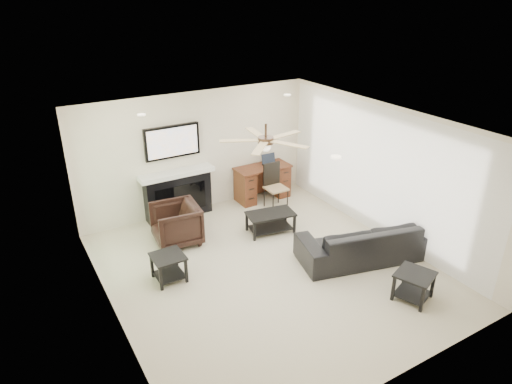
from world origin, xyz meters
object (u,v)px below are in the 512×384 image
at_px(sofa, 364,241).
at_px(coffee_table, 270,222).
at_px(armchair, 176,224).
at_px(desk, 262,183).
at_px(fireplace_unit, 177,173).

xyz_separation_m(sofa, coffee_table, (-0.90, 1.60, -0.13)).
xyz_separation_m(armchair, coffee_table, (1.70, -0.55, -0.18)).
distance_m(sofa, desk, 2.99).
distance_m(fireplace_unit, desk, 2.01).
xyz_separation_m(armchair, desk, (2.36, 0.83, 0.00)).
height_order(coffee_table, fireplace_unit, fireplace_unit).
bearing_deg(coffee_table, desk, 74.19).
distance_m(sofa, fireplace_unit, 3.83).
distance_m(armchair, coffee_table, 1.80).
bearing_deg(desk, fireplace_unit, 176.43).
distance_m(coffee_table, fireplace_unit, 2.10).
bearing_deg(armchair, desk, 115.08).
relative_size(coffee_table, desk, 0.74).
xyz_separation_m(sofa, fireplace_unit, (-2.17, 3.10, 0.62)).
bearing_deg(armchair, coffee_table, 77.79).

